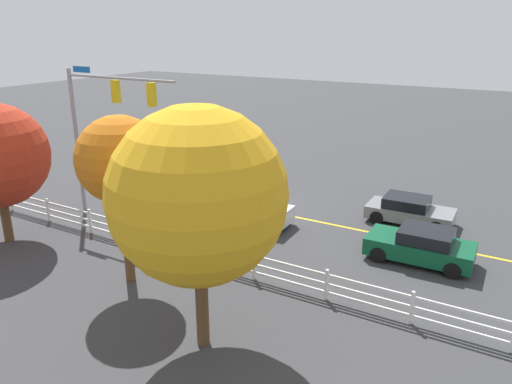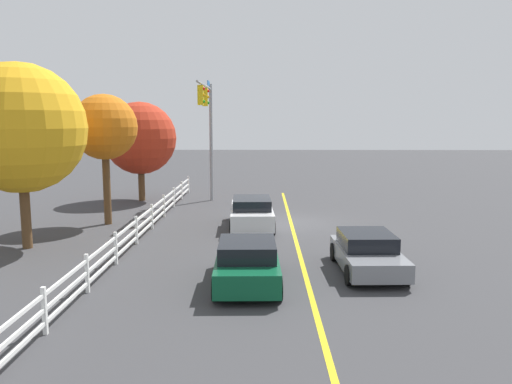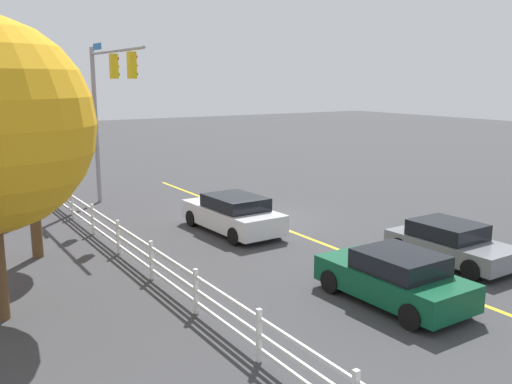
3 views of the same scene
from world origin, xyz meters
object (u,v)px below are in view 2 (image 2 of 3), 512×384
Objects in this scene: car_2 at (367,253)px; tree_0 at (20,128)px; tree_2 at (104,128)px; car_1 at (247,263)px; tree_1 at (140,138)px; car_0 at (252,213)px.

car_2 is 0.57× the size of tree_0.
car_2 is 13.85m from tree_2.
car_1 is at bearing -116.44° from tree_0.
tree_1 is at bearing 22.00° from car_1.
tree_0 is 1.18× the size of tree_1.
tree_1 is at bearing -144.99° from car_2.
tree_1 is at bearing -8.24° from tree_0.
car_0 reaches higher than car_1.
car_0 reaches higher than car_2.
car_0 is 1.13× the size of car_1.
car_0 is 8.27m from car_1.
tree_0 is (4.35, 8.76, 3.97)m from car_1.
car_0 is 11.01m from tree_1.
tree_0 reaches higher than tree_1.
tree_2 is at bearing -126.39° from car_2.
tree_0 is 1.16× the size of tree_2.
tree_2 is at bearing -20.98° from tree_0.
tree_1 is (11.81, -1.71, -0.81)m from tree_0.
tree_2 reaches higher than car_1.
tree_1 is (14.74, 10.97, 3.22)m from car_2.
car_2 is 0.65× the size of tree_2.
car_0 is 7.92m from car_2.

